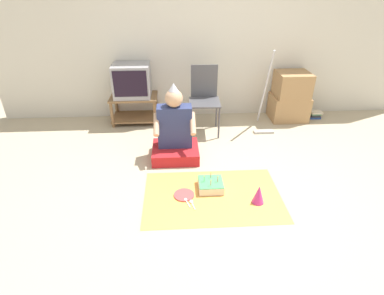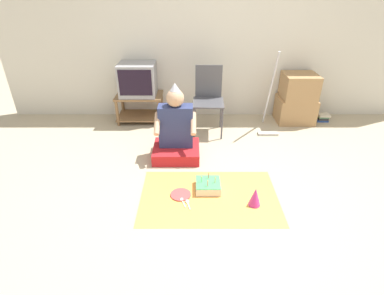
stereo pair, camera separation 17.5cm
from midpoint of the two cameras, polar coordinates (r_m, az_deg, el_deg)
name	(u,v)px [view 2 (the right image)]	position (r m, az deg, el deg)	size (l,w,h in m)	color
ground_plane	(231,206)	(2.99, 9.23, -11.02)	(16.00, 16.00, 0.00)	tan
wall_back	(220,30)	(4.57, 6.47, 21.27)	(6.40, 0.06, 2.55)	beige
tv_stand	(141,105)	(4.62, -8.56, 7.98)	(0.68, 0.45, 0.41)	olive
tv	(139,79)	(4.50, -8.94, 12.69)	(0.52, 0.44, 0.46)	#99999E
folding_chair	(210,95)	(4.16, 4.61, 9.86)	(0.43, 0.43, 0.91)	#4C4C51
cardboard_box_stack	(298,99)	(4.80, 20.60, 8.60)	(0.54, 0.45, 0.73)	#A87F51
dust_mop	(270,110)	(4.33, 15.86, 6.81)	(0.28, 0.42, 1.14)	#B2ADA3
book_pile	(324,118)	(5.07, 24.78, 5.16)	(0.19, 0.13, 0.11)	#284793
person_seated	(177,134)	(3.58, -1.44, 2.56)	(0.56, 0.49, 0.92)	red
party_cloth	(210,197)	(3.07, 5.12, -9.32)	(1.38, 0.88, 0.01)	#EFA84C
birthday_cake	(209,186)	(3.14, 4.90, -7.26)	(0.25, 0.25, 0.16)	#F4E0C6
party_hat_blue	(256,197)	(2.98, 13.80, -9.14)	(0.12, 0.12, 0.19)	#CC338C
paper_plate	(182,194)	(3.07, -0.31, -8.97)	(0.21, 0.21, 0.01)	#D84C4C
plastic_spoon_near	(183,200)	(3.00, 0.03, -10.06)	(0.06, 0.14, 0.01)	white
plastic_spoon_far	(189,202)	(2.98, 1.05, -10.41)	(0.05, 0.14, 0.01)	white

